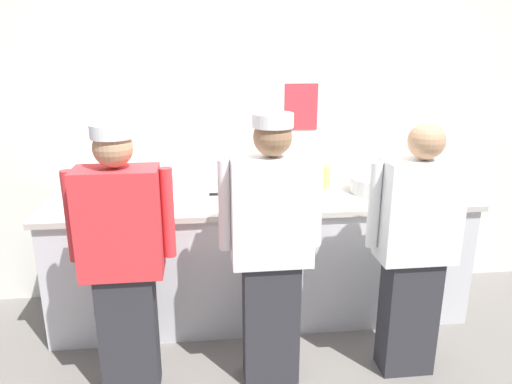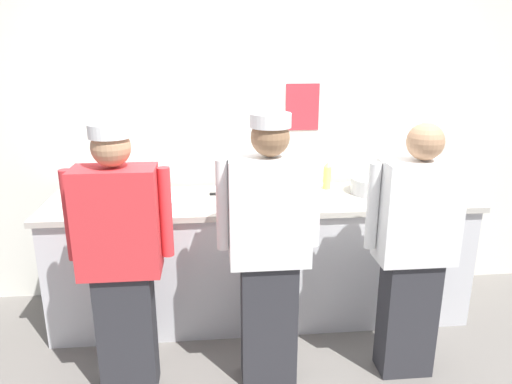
% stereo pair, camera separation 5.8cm
% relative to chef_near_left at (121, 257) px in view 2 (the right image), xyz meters
% --- Properties ---
extents(ground_plane, '(9.00, 9.00, 0.00)m').
position_rel_chef_near_left_xyz_m(ground_plane, '(0.87, 0.38, -0.86)').
color(ground_plane, slate).
extents(wall_back, '(4.80, 0.11, 2.96)m').
position_rel_chef_near_left_xyz_m(wall_back, '(0.87, 1.24, 0.62)').
color(wall_back, silver).
rests_on(wall_back, ground).
extents(prep_counter, '(3.06, 0.71, 0.94)m').
position_rel_chef_near_left_xyz_m(prep_counter, '(0.87, 0.76, -0.39)').
color(prep_counter, silver).
rests_on(prep_counter, ground).
extents(chef_near_left, '(0.59, 0.24, 1.61)m').
position_rel_chef_near_left_xyz_m(chef_near_left, '(0.00, 0.00, 0.00)').
color(chef_near_left, '#2D2D33').
rests_on(chef_near_left, ground).
extents(chef_center, '(0.60, 0.24, 1.65)m').
position_rel_chef_near_left_xyz_m(chef_center, '(0.84, 0.01, 0.02)').
color(chef_center, '#2D2D33').
rests_on(chef_center, ground).
extents(chef_far_right, '(0.59, 0.24, 1.59)m').
position_rel_chef_near_left_xyz_m(chef_far_right, '(1.70, -0.00, -0.02)').
color(chef_far_right, '#2D2D33').
rests_on(chef_far_right, ground).
extents(plate_stack_front, '(0.20, 0.20, 0.07)m').
position_rel_chef_near_left_xyz_m(plate_stack_front, '(2.08, 0.84, 0.11)').
color(plate_stack_front, white).
rests_on(plate_stack_front, prep_counter).
extents(mixing_bowl_steel, '(0.38, 0.38, 0.12)m').
position_rel_chef_near_left_xyz_m(mixing_bowl_steel, '(1.74, 0.81, 0.14)').
color(mixing_bowl_steel, '#B7BABF').
rests_on(mixing_bowl_steel, prep_counter).
extents(sheet_tray, '(0.46, 0.31, 0.02)m').
position_rel_chef_near_left_xyz_m(sheet_tray, '(0.14, 0.79, 0.09)').
color(sheet_tray, '#B7BABF').
rests_on(sheet_tray, prep_counter).
extents(squeeze_bottle_primary, '(0.06, 0.06, 0.20)m').
position_rel_chef_near_left_xyz_m(squeeze_bottle_primary, '(1.17, 0.67, 0.18)').
color(squeeze_bottle_primary, '#56A333').
rests_on(squeeze_bottle_primary, prep_counter).
extents(squeeze_bottle_secondary, '(0.06, 0.06, 0.21)m').
position_rel_chef_near_left_xyz_m(squeeze_bottle_secondary, '(-0.19, 0.70, 0.18)').
color(squeeze_bottle_secondary, '#56A333').
rests_on(squeeze_bottle_secondary, prep_counter).
extents(squeeze_bottle_spare, '(0.06, 0.06, 0.21)m').
position_rel_chef_near_left_xyz_m(squeeze_bottle_spare, '(1.40, 0.95, 0.18)').
color(squeeze_bottle_spare, '#E5E066').
rests_on(squeeze_bottle_spare, prep_counter).
extents(ramekin_yellow_sauce, '(0.09, 0.09, 0.04)m').
position_rel_chef_near_left_xyz_m(ramekin_yellow_sauce, '(0.81, 0.76, 0.10)').
color(ramekin_yellow_sauce, white).
rests_on(ramekin_yellow_sauce, prep_counter).
extents(ramekin_orange_sauce, '(0.09, 0.09, 0.04)m').
position_rel_chef_near_left_xyz_m(ramekin_orange_sauce, '(-0.38, 0.84, 0.10)').
color(ramekin_orange_sauce, white).
rests_on(ramekin_orange_sauce, prep_counter).
extents(deli_cup, '(0.09, 0.09, 0.09)m').
position_rel_chef_near_left_xyz_m(deli_cup, '(2.20, 0.55, 0.12)').
color(deli_cup, white).
rests_on(deli_cup, prep_counter).
extents(chefs_knife, '(0.27, 0.03, 0.02)m').
position_rel_chef_near_left_xyz_m(chefs_knife, '(0.61, 0.87, 0.08)').
color(chefs_knife, '#B7BABF').
rests_on(chefs_knife, prep_counter).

